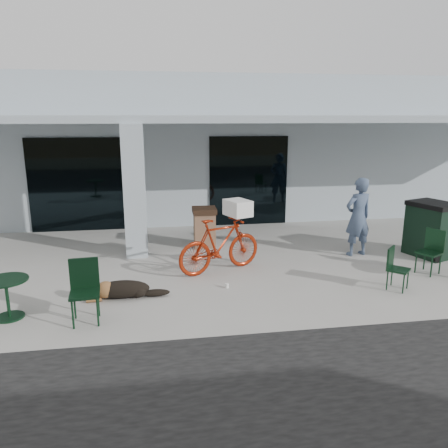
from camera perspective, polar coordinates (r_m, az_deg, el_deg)
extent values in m
plane|color=#A7A49D|center=(8.70, -1.71, -8.26)|extent=(80.00, 80.00, 0.00)
cube|color=#A3B2B9|center=(16.56, -5.55, 10.28)|extent=(22.00, 7.00, 4.50)
cube|color=black|center=(13.30, -18.43, 4.85)|extent=(2.80, 0.06, 2.70)
cube|color=black|center=(13.41, 3.22, 5.61)|extent=(2.40, 0.06, 2.70)
cube|color=#A3B2B9|center=(10.45, -11.60, 4.14)|extent=(0.50, 0.50, 3.12)
cube|color=#A3B2B9|center=(11.64, -4.13, 13.53)|extent=(22.00, 2.80, 0.18)
imported|color=#9B240C|center=(9.37, -0.53, -2.76)|extent=(2.04, 1.27, 1.19)
cube|color=white|center=(9.42, 1.81, 2.12)|extent=(0.62, 0.70, 0.34)
cylinder|color=white|center=(8.65, 0.39, -8.06)|extent=(0.08, 0.08, 0.09)
imported|color=#42536F|center=(10.88, 17.10, 0.89)|extent=(0.77, 0.59, 1.89)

